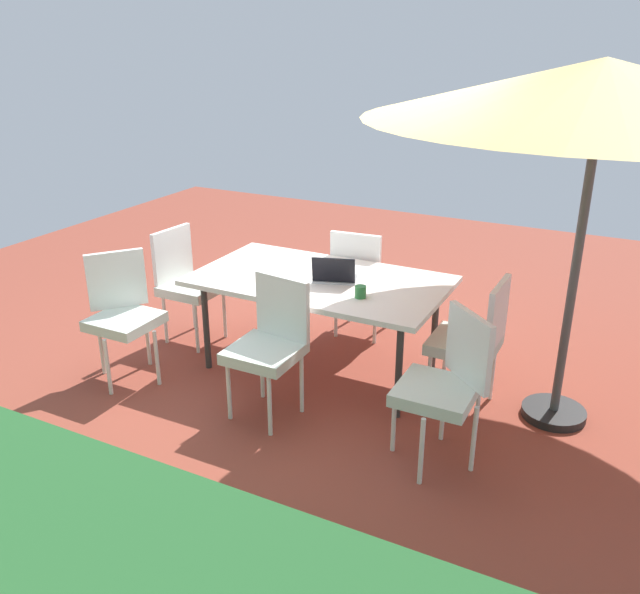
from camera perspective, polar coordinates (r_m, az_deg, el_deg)
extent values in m
cube|color=brown|center=(5.38, 0.00, -6.23)|extent=(10.00, 10.00, 0.02)
cube|color=silver|center=(5.06, 0.00, 1.42)|extent=(1.92, 1.09, 0.04)
cylinder|color=#333333|center=(5.27, 9.83, -2.61)|extent=(0.05, 0.05, 0.73)
cylinder|color=#333333|center=(5.90, -5.27, 0.33)|extent=(0.05, 0.05, 0.73)
cylinder|color=#333333|center=(4.60, 6.80, -6.27)|extent=(0.05, 0.05, 0.73)
cylinder|color=#333333|center=(5.30, -9.78, -2.46)|extent=(0.05, 0.05, 0.73)
cylinder|color=#4C4C4C|center=(4.55, 21.24, 3.07)|extent=(0.06, 0.06, 2.34)
cone|color=#DBB766|center=(4.36, 23.18, 16.16)|extent=(2.83, 2.83, 0.35)
cylinder|color=black|center=(5.01, 19.45, -9.35)|extent=(0.44, 0.44, 0.06)
cube|color=silver|center=(4.54, -4.81, -4.80)|extent=(0.46, 0.46, 0.08)
cube|color=white|center=(4.58, -3.25, -0.88)|extent=(0.44, 0.10, 0.45)
cylinder|color=white|center=(4.66, -7.85, -7.94)|extent=(0.03, 0.03, 0.45)
cylinder|color=white|center=(4.45, -4.36, -9.31)|extent=(0.03, 0.03, 0.45)
cylinder|color=white|center=(4.89, -5.01, -6.25)|extent=(0.03, 0.03, 0.45)
cylinder|color=white|center=(4.69, -1.59, -7.46)|extent=(0.03, 0.03, 0.45)
cube|color=silver|center=(4.12, 9.92, -8.09)|extent=(0.46, 0.46, 0.08)
cube|color=white|center=(4.10, 12.70, -4.28)|extent=(0.35, 0.32, 0.45)
cylinder|color=white|center=(4.31, 6.37, -10.51)|extent=(0.03, 0.03, 0.45)
cylinder|color=white|center=(4.05, 8.72, -13.01)|extent=(0.03, 0.03, 0.45)
cylinder|color=white|center=(4.47, 10.55, -9.52)|extent=(0.03, 0.03, 0.45)
cylinder|color=white|center=(4.22, 13.10, -11.83)|extent=(0.03, 0.03, 0.45)
cube|color=silver|center=(5.82, 3.69, 1.38)|extent=(0.46, 0.46, 0.08)
cube|color=white|center=(5.54, 3.06, 3.24)|extent=(0.44, 0.08, 0.45)
cylinder|color=white|center=(6.03, 5.79, -0.65)|extent=(0.03, 0.03, 0.45)
cylinder|color=white|center=(6.13, 2.57, -0.17)|extent=(0.03, 0.03, 0.45)
cylinder|color=white|center=(5.71, 4.76, -1.94)|extent=(0.03, 0.03, 0.45)
cylinder|color=white|center=(5.82, 1.38, -1.40)|extent=(0.03, 0.03, 0.45)
cube|color=silver|center=(4.76, 12.30, -3.94)|extent=(0.46, 0.46, 0.08)
cube|color=white|center=(4.61, 15.05, -1.47)|extent=(0.05, 0.44, 0.45)
cylinder|color=white|center=(5.08, 10.69, -5.45)|extent=(0.03, 0.03, 0.45)
cylinder|color=white|center=(4.77, 9.34, -7.23)|extent=(0.03, 0.03, 0.45)
cylinder|color=white|center=(5.00, 14.63, -6.26)|extent=(0.03, 0.03, 0.45)
cylinder|color=white|center=(4.69, 13.52, -8.13)|extent=(0.03, 0.03, 0.45)
cube|color=silver|center=(5.22, -16.45, -2.01)|extent=(0.46, 0.46, 0.08)
cube|color=white|center=(5.32, -17.11, 1.44)|extent=(0.30, 0.37, 0.45)
cylinder|color=white|center=(5.15, -17.79, -5.78)|extent=(0.03, 0.03, 0.45)
cylinder|color=white|center=(5.19, -13.86, -5.11)|extent=(0.03, 0.03, 0.45)
cylinder|color=white|center=(5.47, -18.31, -4.15)|extent=(0.03, 0.03, 0.45)
cylinder|color=white|center=(5.51, -14.62, -3.54)|extent=(0.03, 0.03, 0.45)
cube|color=silver|center=(5.76, -10.89, 0.78)|extent=(0.46, 0.46, 0.08)
cube|color=white|center=(5.81, -12.61, 3.62)|extent=(0.08, 0.44, 0.45)
cylinder|color=white|center=(5.62, -10.58, -2.65)|extent=(0.03, 0.03, 0.45)
cylinder|color=white|center=(5.87, -8.23, -1.43)|extent=(0.03, 0.03, 0.45)
cylinder|color=white|center=(5.86, -13.19, -1.84)|extent=(0.03, 0.03, 0.45)
cylinder|color=white|center=(6.09, -10.83, -0.70)|extent=(0.03, 0.03, 0.45)
cube|color=gray|center=(5.02, 1.32, 1.59)|extent=(0.37, 0.31, 0.02)
cube|color=black|center=(4.89, 1.16, 2.33)|extent=(0.32, 0.15, 0.20)
cylinder|color=#286B33|center=(4.68, 3.50, 0.45)|extent=(0.08, 0.08, 0.09)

